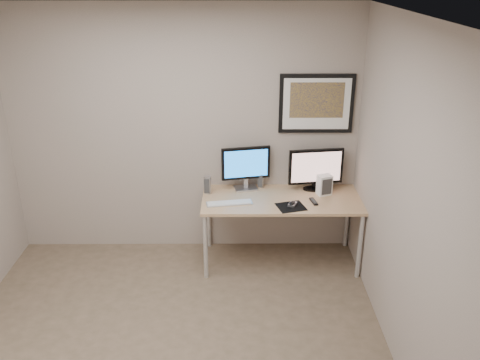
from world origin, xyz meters
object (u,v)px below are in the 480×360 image
(keyboard, at_px, (229,203))
(fan_unit, at_px, (324,185))
(framed_art, at_px, (316,104))
(monitor_large, at_px, (246,166))
(monitor_tv, at_px, (316,169))
(speaker_right, at_px, (261,180))
(desk, at_px, (281,204))
(speaker_left, at_px, (207,185))

(keyboard, relative_size, fan_unit, 2.16)
(framed_art, height_order, monitor_large, framed_art)
(keyboard, bearing_deg, monitor_tv, 11.55)
(speaker_right, bearing_deg, keyboard, -118.06)
(framed_art, height_order, fan_unit, framed_art)
(monitor_tv, bearing_deg, fan_unit, -63.60)
(monitor_tv, bearing_deg, speaker_right, 164.79)
(monitor_tv, relative_size, speaker_right, 3.49)
(speaker_right, bearing_deg, monitor_large, -152.31)
(desk, xyz_separation_m, monitor_large, (-0.36, 0.24, 0.32))
(monitor_tv, distance_m, speaker_right, 0.59)
(monitor_large, distance_m, speaker_left, 0.44)
(monitor_tv, height_order, speaker_right, monitor_tv)
(framed_art, bearing_deg, monitor_large, -172.28)
(monitor_large, bearing_deg, monitor_tv, -13.03)
(keyboard, height_order, fan_unit, fan_unit)
(monitor_tv, bearing_deg, monitor_large, 170.26)
(speaker_left, distance_m, fan_unit, 1.20)
(speaker_left, height_order, keyboard, speaker_left)
(speaker_left, bearing_deg, monitor_large, 23.20)
(monitor_large, xyz_separation_m, speaker_left, (-0.39, -0.10, -0.16))
(framed_art, bearing_deg, fan_unit, -68.77)
(framed_art, bearing_deg, desk, -136.54)
(desk, xyz_separation_m, monitor_tv, (0.36, 0.21, 0.30))
(keyboard, xyz_separation_m, fan_unit, (0.97, 0.22, 0.10))
(monitor_large, height_order, speaker_left, monitor_large)
(desk, distance_m, speaker_left, 0.78)
(framed_art, relative_size, monitor_tv, 1.32)
(desk, bearing_deg, speaker_right, 125.03)
(desk, xyz_separation_m, fan_unit, (0.44, 0.09, 0.17))
(speaker_left, bearing_deg, fan_unit, 6.50)
(framed_art, xyz_separation_m, monitor_tv, (0.01, -0.12, -0.65))
(fan_unit, bearing_deg, framed_art, 90.83)
(framed_art, relative_size, monitor_large, 1.49)
(speaker_left, bearing_deg, speaker_right, 23.80)
(monitor_large, xyz_separation_m, keyboard, (-0.17, -0.36, -0.25))
(monitor_large, bearing_deg, speaker_right, 5.99)
(speaker_right, bearing_deg, fan_unit, -5.83)
(monitor_large, distance_m, monitor_tv, 0.72)
(speaker_left, xyz_separation_m, keyboard, (0.23, -0.25, -0.09))
(framed_art, relative_size, speaker_right, 4.59)
(desk, distance_m, speaker_right, 0.38)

